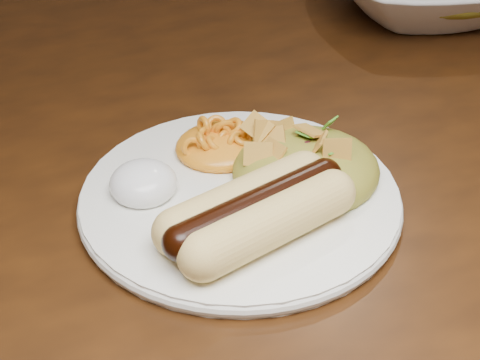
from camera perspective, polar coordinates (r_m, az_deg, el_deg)
name	(u,v)px	position (r m, az deg, el deg)	size (l,w,h in m)	color
table	(150,272)	(0.62, -6.97, -7.12)	(1.60, 0.90, 0.75)	#371B08
plate	(240,198)	(0.53, 0.00, -1.41)	(0.23, 0.23, 0.01)	white
hotdog	(257,211)	(0.48, 1.34, -2.39)	(0.12, 0.09, 0.03)	#F4DA86
mac_and_cheese	(224,134)	(0.56, -1.29, 3.59)	(0.08, 0.07, 0.03)	orange
sour_cream	(143,175)	(0.52, -7.56, 0.35)	(0.05, 0.05, 0.03)	white
taco_salad	(307,156)	(0.53, 5.21, 1.83)	(0.11, 0.10, 0.05)	#A56F23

